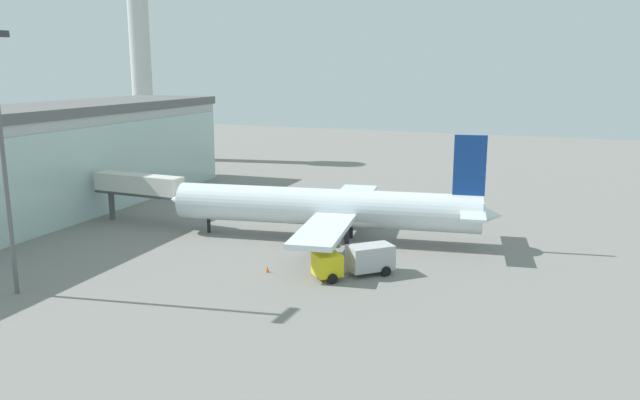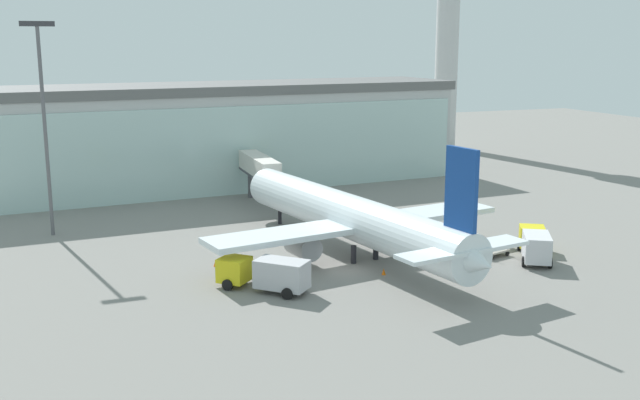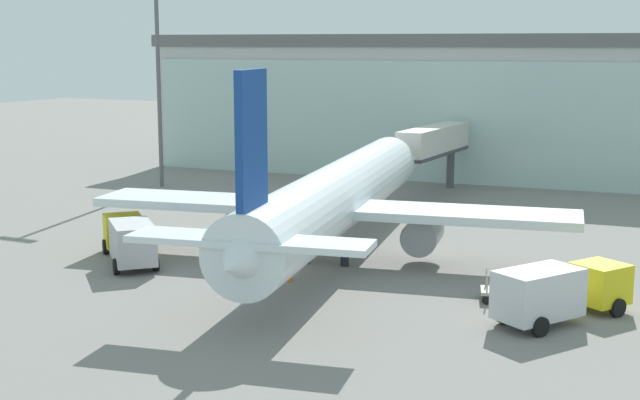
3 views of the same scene
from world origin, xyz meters
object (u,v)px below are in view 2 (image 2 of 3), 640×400
(apron_light_mast, at_px, (44,113))
(baggage_cart, at_px, (493,251))
(jet_bridge, at_px, (259,168))
(control_tower, at_px, (448,24))
(airplane, at_px, (352,218))
(safety_cone_wingtip, at_px, (215,263))
(fuel_truck, at_px, (535,244))
(catering_truck, at_px, (266,273))
(safety_cone_nose, at_px, (384,272))

(apron_light_mast, height_order, baggage_cart, apron_light_mast)
(jet_bridge, xyz_separation_m, control_tower, (45.24, 34.18, 17.57))
(airplane, distance_m, safety_cone_wingtip, 12.84)
(fuel_truck, bearing_deg, apron_light_mast, 89.54)
(catering_truck, bearing_deg, control_tower, -84.94)
(jet_bridge, xyz_separation_m, fuel_truck, (16.22, -30.93, -2.97))
(control_tower, xyz_separation_m, fuel_truck, (-29.02, -65.11, -20.54))
(control_tower, xyz_separation_m, apron_light_mast, (-68.75, -40.35, -9.74))
(jet_bridge, height_order, apron_light_mast, apron_light_mast)
(jet_bridge, relative_size, control_tower, 0.31)
(airplane, height_order, safety_cone_nose, airplane)
(baggage_cart, xyz_separation_m, safety_cone_nose, (-11.65, -1.32, -0.23))
(jet_bridge, bearing_deg, catering_truck, 166.39)
(control_tower, bearing_deg, apron_light_mast, -149.59)
(safety_cone_nose, relative_size, safety_cone_wingtip, 1.00)
(apron_light_mast, relative_size, fuel_truck, 2.84)
(jet_bridge, relative_size, apron_light_mast, 0.56)
(safety_cone_nose, xyz_separation_m, safety_cone_wingtip, (-12.54, 7.41, 0.00))
(fuel_truck, bearing_deg, jet_bridge, 59.15)
(jet_bridge, xyz_separation_m, airplane, (1.57, -23.85, -0.90))
(airplane, height_order, fuel_truck, airplane)
(catering_truck, distance_m, safety_cone_wingtip, 8.18)
(jet_bridge, distance_m, airplane, 23.92)
(catering_truck, xyz_separation_m, safety_cone_wingtip, (-2.19, 7.79, -1.19))
(control_tower, height_order, catering_truck, control_tower)
(fuel_truck, xyz_separation_m, safety_cone_nose, (-14.47, 0.89, -1.19))
(control_tower, bearing_deg, baggage_cart, -116.85)
(jet_bridge, distance_m, safety_cone_wingtip, 25.41)
(fuel_truck, relative_size, safety_cone_nose, 13.41)
(control_tower, distance_m, fuel_truck, 74.19)
(control_tower, xyz_separation_m, safety_cone_nose, (-43.50, -64.22, -21.73))
(fuel_truck, distance_m, baggage_cart, 3.71)
(control_tower, xyz_separation_m, safety_cone_wingtip, (-56.03, -56.81, -21.73))
(safety_cone_wingtip, bearing_deg, apron_light_mast, 127.70)
(control_tower, bearing_deg, catering_truck, -129.81)
(baggage_cart, distance_m, safety_cone_wingtip, 24.95)
(apron_light_mast, relative_size, safety_cone_wingtip, 38.11)
(jet_bridge, relative_size, airplane, 0.33)
(jet_bridge, height_order, catering_truck, jet_bridge)
(airplane, bearing_deg, apron_light_mast, 45.06)
(airplane, xyz_separation_m, safety_cone_wingtip, (-12.36, 1.22, -3.26))
(baggage_cart, distance_m, safety_cone_nose, 11.73)
(safety_cone_wingtip, bearing_deg, catering_truck, -74.30)
(jet_bridge, height_order, safety_cone_nose, jet_bridge)
(safety_cone_nose, bearing_deg, airplane, 91.65)
(airplane, distance_m, safety_cone_nose, 7.00)
(jet_bridge, bearing_deg, safety_cone_wingtip, 156.69)
(control_tower, xyz_separation_m, airplane, (-43.67, -58.03, -18.48))
(fuel_truck, height_order, baggage_cart, fuel_truck)
(control_tower, relative_size, baggage_cart, 12.18)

